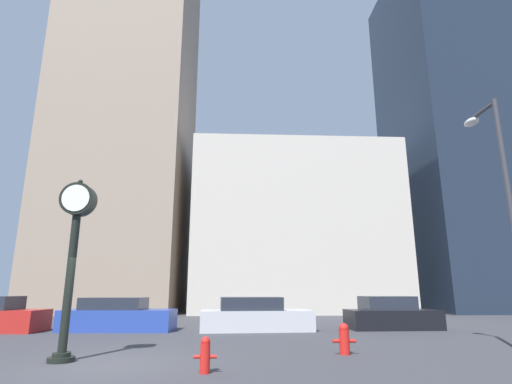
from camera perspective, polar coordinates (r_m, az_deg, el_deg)
ground_plane at (r=10.68m, az=-20.67°, el=-22.13°), size 200.00×200.00×0.00m
building_tall_tower at (r=39.08m, az=-17.46°, el=11.58°), size 10.57×12.00×36.10m
building_storefront_row at (r=34.80m, az=5.10°, el=-5.75°), size 16.15×12.00×13.12m
building_glass_modern at (r=41.95m, az=25.27°, el=8.08°), size 8.32×12.00×32.81m
street_clock at (r=11.45m, az=-24.56°, el=-6.35°), size 0.87×0.64×4.59m
car_blue at (r=18.93m, az=-19.16°, el=-16.45°), size 4.80×2.07×1.38m
car_silver at (r=18.03m, az=-0.15°, el=-17.34°), size 4.88×2.17×1.40m
car_black at (r=19.69m, az=18.71°, el=-16.33°), size 4.02×1.97×1.43m
fire_hydrant_near at (r=11.79m, az=12.49°, el=-19.76°), size 0.63×0.28×0.82m
fire_hydrant_far at (r=9.14m, az=-7.27°, el=-22.03°), size 0.48×0.21×0.73m
street_lamp_right at (r=13.46m, az=31.36°, el=1.03°), size 0.36×1.57×7.16m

